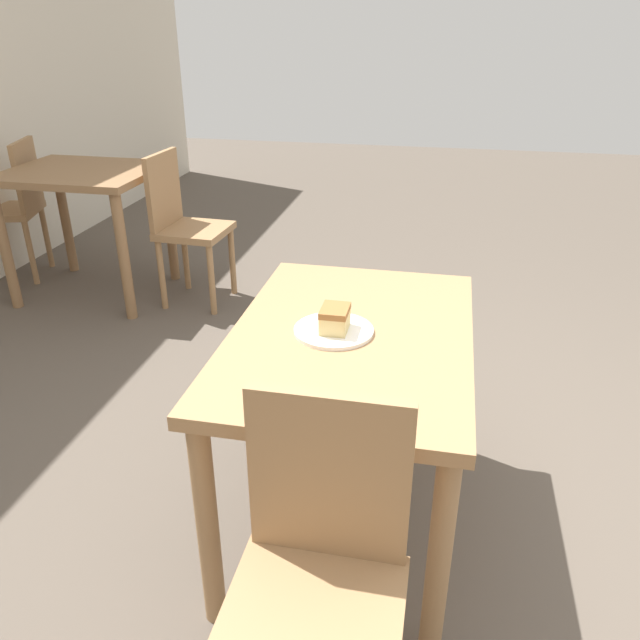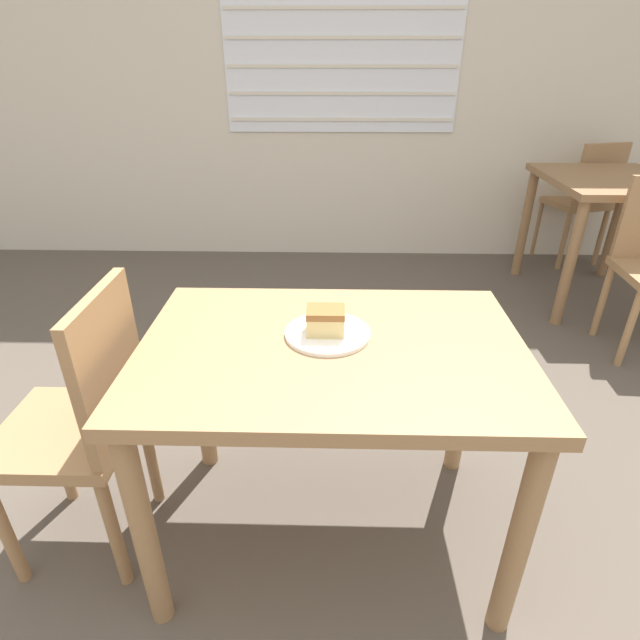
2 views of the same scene
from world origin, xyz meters
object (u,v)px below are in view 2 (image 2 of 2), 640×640
at_px(dining_table_near, 332,378).
at_px(plate, 328,333).
at_px(chair_far_opposite, 583,199).
at_px(dining_table_far, 606,200).
at_px(chair_near_window, 84,420).
at_px(cake_slice, 326,320).

height_order(dining_table_near, plate, plate).
relative_size(dining_table_near, chair_far_opposite, 1.18).
distance_m(dining_table_far, chair_far_opposite, 0.64).
bearing_deg(chair_near_window, dining_table_near, 93.86).
bearing_deg(plate, chair_far_opposite, 53.15).
relative_size(dining_table_far, cake_slice, 8.14).
height_order(dining_table_far, chair_far_opposite, chair_far_opposite).
distance_m(chair_near_window, chair_far_opposite, 3.51).
relative_size(dining_table_near, chair_near_window, 1.18).
relative_size(dining_table_far, plate, 3.55).
relative_size(plate, cake_slice, 2.30).
relative_size(dining_table_near, plate, 4.39).
distance_m(dining_table_near, chair_near_window, 0.71).
bearing_deg(cake_slice, chair_near_window, -172.18).
xyz_separation_m(dining_table_far, cake_slice, (-1.64, -1.79, 0.13)).
bearing_deg(chair_near_window, dining_table_far, 129.07).
relative_size(chair_near_window, plate, 3.72).
relative_size(dining_table_near, cake_slice, 10.08).
distance_m(dining_table_near, dining_table_far, 2.45).
xyz_separation_m(dining_table_near, chair_near_window, (-0.70, -0.05, -0.12)).
bearing_deg(cake_slice, dining_table_far, 47.55).
bearing_deg(dining_table_near, dining_table_far, 48.61).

